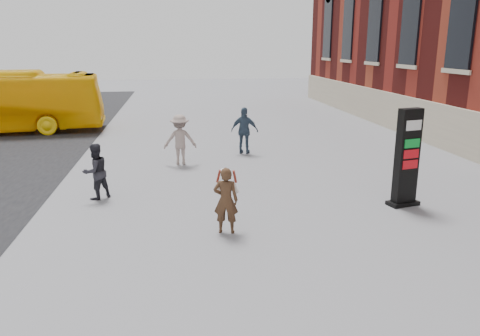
{
  "coord_description": "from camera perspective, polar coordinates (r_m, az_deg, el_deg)",
  "views": [
    {
      "loc": [
        -1.39,
        -9.15,
        4.15
      ],
      "look_at": [
        0.12,
        1.76,
        1.24
      ],
      "focal_mm": 35.0,
      "sensor_mm": 36.0,
      "label": 1
    }
  ],
  "objects": [
    {
      "name": "pedestrian_c",
      "position": [
        18.28,
        0.57,
        4.58
      ],
      "size": [
        1.15,
        0.76,
        1.81
      ],
      "primitive_type": "imported",
      "rotation": [
        0.0,
        0.0,
        2.81
      ],
      "color": "#36485C",
      "rests_on": "ground"
    },
    {
      "name": "pedestrian_a",
      "position": [
        13.44,
        -17.2,
        -0.41
      ],
      "size": [
        0.96,
        0.94,
        1.56
      ],
      "primitive_type": "imported",
      "rotation": [
        0.0,
        0.0,
        3.85
      ],
      "color": "#25242B",
      "rests_on": "ground"
    },
    {
      "name": "info_pylon",
      "position": [
        12.95,
        19.68,
        1.17
      ],
      "size": [
        0.9,
        0.6,
        2.59
      ],
      "rotation": [
        0.0,
        0.0,
        0.24
      ],
      "color": "black",
      "rests_on": "ground"
    },
    {
      "name": "woman",
      "position": [
        10.53,
        -1.74,
        -3.86
      ],
      "size": [
        0.66,
        0.62,
        1.53
      ],
      "rotation": [
        0.0,
        0.0,
        2.93
      ],
      "color": "#422A1C",
      "rests_on": "ground"
    },
    {
      "name": "pedestrian_b",
      "position": [
        16.73,
        -7.32,
        3.45
      ],
      "size": [
        1.17,
        0.7,
        1.78
      ],
      "primitive_type": "imported",
      "rotation": [
        0.0,
        0.0,
        3.17
      ],
      "color": "gray",
      "rests_on": "ground"
    },
    {
      "name": "ground",
      "position": [
        10.14,
        0.7,
        -9.36
      ],
      "size": [
        100.0,
        100.0,
        0.0
      ],
      "primitive_type": "plane",
      "color": "#9E9EA3"
    }
  ]
}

